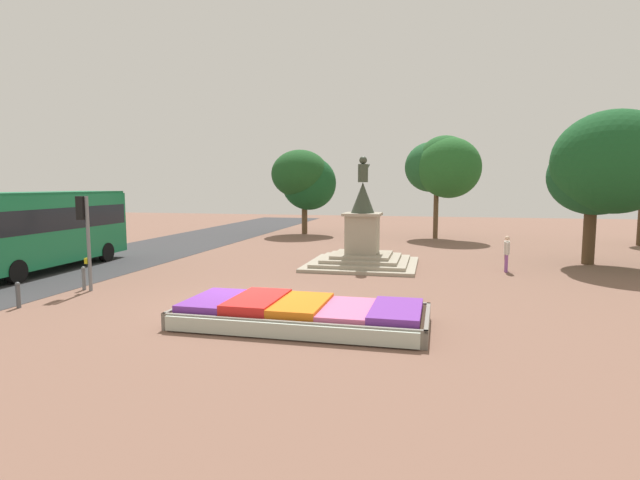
% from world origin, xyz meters
% --- Properties ---
extents(ground_plane, '(90.60, 90.60, 0.00)m').
position_xyz_m(ground_plane, '(0.00, 0.00, 0.00)').
color(ground_plane, brown).
extents(flower_planter, '(6.60, 2.93, 0.67)m').
position_xyz_m(flower_planter, '(2.13, -1.63, 0.29)').
color(flower_planter, '#38281C').
rests_on(flower_planter, ground_plane).
extents(statue_monument, '(4.86, 4.86, 4.92)m').
position_xyz_m(statue_monument, '(2.39, 8.28, 0.94)').
color(statue_monument, '#A09681').
rests_on(statue_monument, ground_plane).
extents(traffic_light_mid_block, '(0.42, 0.31, 3.27)m').
position_xyz_m(traffic_light_mid_block, '(-6.14, 0.82, 2.27)').
color(traffic_light_mid_block, slate).
rests_on(traffic_light_mid_block, ground_plane).
extents(city_bus, '(2.79, 9.33, 3.36)m').
position_xyz_m(city_bus, '(-10.76, 3.81, 1.93)').
color(city_bus, '#197A47').
rests_on(city_bus, ground_plane).
extents(pedestrian_with_handbag, '(0.25, 0.73, 1.53)m').
position_xyz_m(pedestrian_with_handbag, '(8.53, 8.03, 0.85)').
color(pedestrian_with_handbag, '#8C4C99').
rests_on(pedestrian_with_handbag, ground_plane).
extents(kerb_bollard_mid_a, '(0.14, 0.14, 0.79)m').
position_xyz_m(kerb_bollard_mid_a, '(-6.52, -1.74, 0.42)').
color(kerb_bollard_mid_a, '#4C5156').
rests_on(kerb_bollard_mid_a, ground_plane).
extents(kerb_bollard_mid_b, '(0.13, 0.13, 0.83)m').
position_xyz_m(kerb_bollard_mid_b, '(-6.36, 0.92, 0.44)').
color(kerb_bollard_mid_b, slate).
rests_on(kerb_bollard_mid_b, ground_plane).
extents(park_tree_far_left, '(4.71, 4.90, 6.22)m').
position_xyz_m(park_tree_far_left, '(-3.94, 21.95, 4.22)').
color(park_tree_far_left, brown).
rests_on(park_tree_far_left, ground_plane).
extents(park_tree_far_right, '(5.06, 4.97, 6.95)m').
position_xyz_m(park_tree_far_right, '(5.99, 20.90, 4.97)').
color(park_tree_far_right, brown).
rests_on(park_tree_far_right, ground_plane).
extents(park_tree_street_side, '(5.19, 5.16, 6.89)m').
position_xyz_m(park_tree_street_side, '(12.88, 10.39, 4.40)').
color(park_tree_street_side, '#4C3823').
rests_on(park_tree_street_side, ground_plane).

